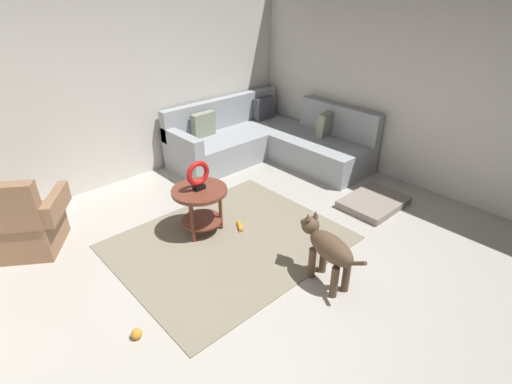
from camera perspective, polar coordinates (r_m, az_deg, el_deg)
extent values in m
cube|color=#B7B2A8|center=(3.80, 1.17, -13.46)|extent=(6.00, 6.00, 0.10)
cube|color=silver|center=(5.46, -21.28, 14.67)|extent=(6.00, 0.12, 2.70)
cube|color=silver|center=(5.43, 25.15, 13.86)|extent=(0.12, 6.00, 2.70)
cube|color=gray|center=(4.25, -3.92, -7.30)|extent=(2.30, 1.90, 0.01)
cube|color=#9EA3A8|center=(6.20, -2.61, 7.00)|extent=(2.20, 0.85, 0.42)
cube|color=#9EA3A8|center=(6.32, -4.83, 11.57)|extent=(2.20, 0.14, 0.46)
cube|color=#9EA3A8|center=(5.93, 9.53, 5.59)|extent=(0.85, 1.40, 0.42)
cube|color=#9EA3A8|center=(6.05, 12.01, 10.28)|extent=(0.14, 1.40, 0.46)
cube|color=#9EA3A8|center=(5.53, -10.83, 7.32)|extent=(0.16, 0.85, 0.22)
cube|color=#4C4C56|center=(6.69, 1.16, 12.12)|extent=(0.39, 0.17, 0.39)
cube|color=gray|center=(5.94, -7.73, 9.68)|extent=(0.39, 0.15, 0.38)
cube|color=gray|center=(6.01, 10.32, 9.71)|extent=(0.39, 0.19, 0.39)
cube|color=#936B4C|center=(4.70, -30.43, -5.03)|extent=(0.83, 0.83, 0.40)
cube|color=#936B4C|center=(4.30, -32.92, -1.93)|extent=(0.57, 0.46, 0.48)
cube|color=#936B4C|center=(4.42, -27.25, -1.52)|extent=(0.42, 0.55, 0.22)
cylinder|color=brown|center=(4.19, -8.31, 0.17)|extent=(0.60, 0.60, 0.04)
cylinder|color=brown|center=(4.38, -7.97, -4.09)|extent=(0.45, 0.45, 0.02)
cylinder|color=brown|center=(4.48, -9.66, -1.89)|extent=(0.04, 0.04, 0.50)
cylinder|color=brown|center=(4.16, -9.29, -4.45)|extent=(0.04, 0.04, 0.50)
cylinder|color=brown|center=(4.34, -5.23, -2.66)|extent=(0.04, 0.04, 0.50)
cube|color=black|center=(4.17, -8.35, 0.72)|extent=(0.12, 0.08, 0.05)
torus|color=red|center=(4.10, -8.51, 2.73)|extent=(0.28, 0.06, 0.28)
cube|color=gray|center=(5.10, 16.86, -1.45)|extent=(0.80, 0.60, 0.09)
cylinder|color=brown|center=(3.75, 8.20, -10.23)|extent=(0.07, 0.07, 0.32)
cylinder|color=brown|center=(3.83, 9.85, -9.49)|extent=(0.07, 0.07, 0.32)
cylinder|color=brown|center=(3.58, 11.41, -12.81)|extent=(0.07, 0.07, 0.32)
cylinder|color=brown|center=(3.66, 13.08, -11.96)|extent=(0.07, 0.07, 0.32)
ellipsoid|color=brown|center=(3.55, 10.95, -8.07)|extent=(0.31, 0.55, 0.24)
sphere|color=brown|center=(3.69, 7.98, -4.86)|extent=(0.17, 0.17, 0.17)
ellipsoid|color=brown|center=(3.75, 7.23, -4.57)|extent=(0.09, 0.13, 0.07)
cone|color=brown|center=(3.60, 7.64, -3.62)|extent=(0.06, 0.06, 0.07)
cone|color=brown|center=(3.65, 8.75, -3.21)|extent=(0.06, 0.06, 0.07)
cylinder|color=brown|center=(3.36, 14.55, -10.11)|extent=(0.07, 0.20, 0.16)
sphere|color=orange|center=(3.40, -17.10, -19.26)|extent=(0.09, 0.09, 0.09)
cylinder|color=orange|center=(4.45, -2.38, -5.09)|extent=(0.14, 0.18, 0.05)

